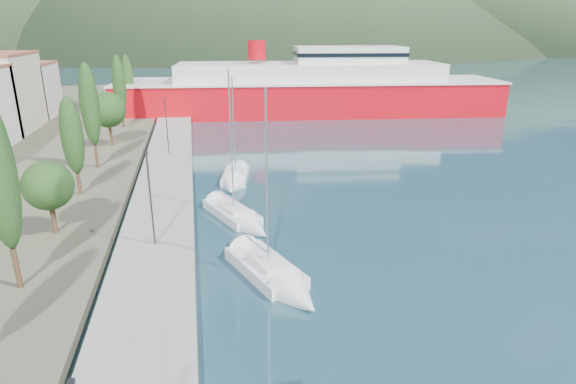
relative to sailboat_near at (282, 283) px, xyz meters
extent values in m
plane|color=#204451|center=(1.63, 112.59, -0.32)|extent=(1400.00, 1400.00, 0.00)
cube|color=gray|center=(-7.37, 18.59, 0.08)|extent=(5.00, 88.00, 0.80)
cube|color=silver|center=(-30.37, 58.59, 4.38)|extent=(9.00, 10.00, 8.00)
cube|color=#9E5138|center=(-30.37, 58.59, 8.53)|extent=(9.20, 10.20, 0.30)
cylinder|color=#47301E|center=(-14.26, 1.68, 1.54)|extent=(0.30, 0.30, 2.33)
cylinder|color=#47301E|center=(-14.26, 9.23, 1.42)|extent=(0.36, 0.36, 2.09)
sphere|color=#22441A|center=(-14.26, 9.23, 3.80)|extent=(3.34, 3.34, 3.34)
cylinder|color=#47301E|center=(-14.26, 17.46, 1.29)|extent=(0.30, 0.30, 1.83)
ellipsoid|color=#22441A|center=(-14.26, 17.46, 5.45)|extent=(1.80, 1.80, 6.48)
cylinder|color=#47301E|center=(-14.26, 25.90, 1.51)|extent=(0.30, 0.30, 2.28)
ellipsoid|color=#22441A|center=(-14.26, 25.90, 6.70)|extent=(1.80, 1.80, 8.08)
cylinder|color=#47301E|center=(-14.26, 35.60, 1.68)|extent=(0.36, 0.36, 2.60)
sphere|color=#22441A|center=(-14.26, 35.60, 4.64)|extent=(4.16, 4.16, 4.16)
cylinder|color=#47301E|center=(-14.26, 47.00, 1.46)|extent=(0.30, 0.30, 2.17)
ellipsoid|color=#22441A|center=(-14.26, 47.00, 6.40)|extent=(1.80, 1.80, 7.70)
cylinder|color=#47301E|center=(-14.26, 56.83, 1.41)|extent=(0.30, 0.30, 2.07)
ellipsoid|color=#22441A|center=(-14.26, 56.83, 6.11)|extent=(1.80, 1.80, 7.34)
cylinder|color=#2D2D33|center=(-7.37, 5.76, 3.48)|extent=(0.12, 0.12, 6.00)
cube|color=#2D2D33|center=(-7.37, 6.01, 6.48)|extent=(0.15, 0.50, 0.12)
cylinder|color=#2D2D33|center=(-7.37, 29.97, 3.48)|extent=(0.12, 0.12, 6.00)
cube|color=#2D2D33|center=(-7.37, 30.22, 6.48)|extent=(0.15, 0.50, 0.12)
cube|color=silver|center=(-0.72, 1.94, -0.05)|extent=(4.50, 6.65, 0.99)
cube|color=silver|center=(-0.57, 1.55, 0.61)|extent=(2.27, 2.83, 0.38)
cylinder|color=silver|center=(-0.57, 1.55, 5.64)|extent=(0.12, 0.12, 10.40)
cone|color=silver|center=(0.65, -1.76, -0.05)|extent=(3.36, 3.57, 2.52)
cube|color=silver|center=(-1.92, 11.68, -0.08)|extent=(4.38, 6.56, 0.87)
cube|color=silver|center=(-1.77, 11.30, 0.50)|extent=(2.16, 2.79, 0.34)
cylinder|color=silver|center=(-1.77, 11.30, 5.68)|extent=(0.12, 0.12, 10.65)
cone|color=silver|center=(-0.44, 8.02, -0.08)|extent=(3.14, 3.51, 2.23)
cube|color=silver|center=(-0.69, 21.28, -0.07)|extent=(3.37, 5.72, 0.92)
cube|color=silver|center=(-0.76, 20.93, 0.54)|extent=(1.81, 2.38, 0.36)
cylinder|color=silver|center=(-0.76, 20.93, 4.99)|extent=(0.12, 0.12, 9.20)
cone|color=silver|center=(-1.37, 17.92, -0.07)|extent=(2.80, 2.92, 2.35)
cube|color=red|center=(15.22, 56.98, 2.10)|extent=(64.88, 20.13, 6.16)
cube|color=silver|center=(15.22, 56.98, 5.18)|extent=(65.37, 20.57, 0.33)
cube|color=silver|center=(15.22, 56.98, 6.50)|extent=(44.97, 15.72, 3.30)
cube|color=silver|center=(21.79, 56.25, 9.47)|extent=(18.66, 10.10, 2.64)
cylinder|color=red|center=(6.47, 57.94, 10.24)|extent=(2.86, 2.86, 3.08)
camera|label=1|loc=(-4.35, -23.88, 13.87)|focal=30.00mm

